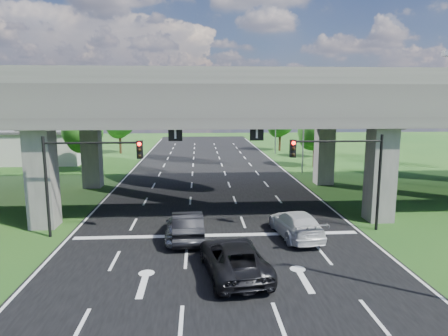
{
  "coord_description": "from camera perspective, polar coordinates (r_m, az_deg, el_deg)",
  "views": [
    {
      "loc": [
        -1.1,
        -19.42,
        8.03
      ],
      "look_at": [
        0.68,
        8.22,
        3.32
      ],
      "focal_mm": 32.0,
      "sensor_mm": 36.0,
      "label": 1
    }
  ],
  "objects": [
    {
      "name": "signal_right",
      "position": [
        25.3,
        17.02,
        0.48
      ],
      "size": [
        5.76,
        0.54,
        6.0
      ],
      "color": "black",
      "rests_on": "ground"
    },
    {
      "name": "streetlight_beyond",
      "position": [
        60.5,
        7.05,
        7.51
      ],
      "size": [
        3.38,
        0.25,
        10.0
      ],
      "color": "gray",
      "rests_on": "ground"
    },
    {
      "name": "overpass",
      "position": [
        31.44,
        -1.7,
        9.44
      ],
      "size": [
        80.0,
        15.0,
        10.0
      ],
      "color": "#34322F",
      "rests_on": "ground"
    },
    {
      "name": "road",
      "position": [
        30.51,
        -1.5,
        -5.59
      ],
      "size": [
        18.0,
        120.0,
        0.03
      ],
      "primitive_type": "cube",
      "color": "black",
      "rests_on": "ground"
    },
    {
      "name": "streetlight_far",
      "position": [
        44.89,
        10.84,
        6.69
      ],
      "size": [
        3.38,
        0.25,
        10.0
      ],
      "color": "gray",
      "rests_on": "ground"
    },
    {
      "name": "tree_left_mid",
      "position": [
        55.86,
        -20.24,
        5.1
      ],
      "size": [
        3.91,
        3.9,
        6.76
      ],
      "color": "black",
      "rests_on": "ground"
    },
    {
      "name": "signal_left",
      "position": [
        24.61,
        -19.49,
        0.1
      ],
      "size": [
        5.76,
        0.54,
        6.0
      ],
      "color": "black",
      "rests_on": "ground"
    },
    {
      "name": "car_silver",
      "position": [
        23.59,
        -6.25,
        -8.37
      ],
      "size": [
        1.81,
        4.29,
        1.45
      ],
      "primitive_type": "imported",
      "rotation": [
        0.0,
        0.0,
        3.16
      ],
      "color": "#919498",
      "rests_on": "road"
    },
    {
      "name": "tree_right_mid",
      "position": [
        58.14,
        13.54,
        5.58
      ],
      "size": [
        3.91,
        3.9,
        6.76
      ],
      "color": "black",
      "rests_on": "ground"
    },
    {
      "name": "car_trailing",
      "position": [
        18.95,
        1.4,
        -12.75
      ],
      "size": [
        3.35,
        5.93,
        1.56
      ],
      "primitive_type": "imported",
      "rotation": [
        0.0,
        0.0,
        3.28
      ],
      "color": "black",
      "rests_on": "road"
    },
    {
      "name": "warehouse",
      "position": [
        60.15,
        -28.15,
        2.75
      ],
      "size": [
        20.0,
        10.0,
        4.0
      ],
      "primitive_type": "cube",
      "color": "#9E9E99",
      "rests_on": "ground"
    },
    {
      "name": "ground",
      "position": [
        21.04,
        -0.42,
        -12.79
      ],
      "size": [
        160.0,
        160.0,
        0.0
      ],
      "primitive_type": "plane",
      "color": "#1C4716",
      "rests_on": "ground"
    },
    {
      "name": "car_white",
      "position": [
        24.24,
        10.23,
        -7.88
      ],
      "size": [
        2.68,
        5.46,
        1.53
      ],
      "primitive_type": "imported",
      "rotation": [
        0.0,
        0.0,
        3.25
      ],
      "color": "silver",
      "rests_on": "road"
    },
    {
      "name": "tree_right_far",
      "position": [
        64.85,
        8.08,
        6.71
      ],
      "size": [
        4.5,
        4.5,
        7.8
      ],
      "color": "black",
      "rests_on": "ground"
    },
    {
      "name": "tree_left_far",
      "position": [
        62.62,
        -14.69,
        6.69
      ],
      "size": [
        4.8,
        4.8,
        8.32
      ],
      "color": "black",
      "rests_on": "ground"
    },
    {
      "name": "tree_left_near",
      "position": [
        47.31,
        -19.52,
        5.2
      ],
      "size": [
        4.5,
        4.5,
        7.8
      ],
      "color": "black",
      "rests_on": "ground"
    },
    {
      "name": "car_dark",
      "position": [
        23.55,
        -5.27,
        -8.15
      ],
      "size": [
        2.01,
        5.08,
        1.64
      ],
      "primitive_type": "imported",
      "rotation": [
        0.0,
        0.0,
        3.2
      ],
      "color": "black",
      "rests_on": "road"
    },
    {
      "name": "tree_right_near",
      "position": [
        49.61,
        12.95,
        5.32
      ],
      "size": [
        4.2,
        4.2,
        7.28
      ],
      "color": "black",
      "rests_on": "ground"
    }
  ]
}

